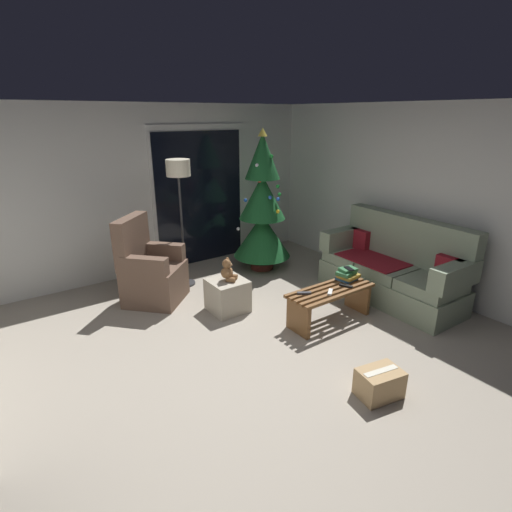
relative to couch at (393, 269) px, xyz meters
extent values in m
plane|color=#9E9384|center=(-2.32, -0.25, -0.40)|extent=(7.00, 7.00, 0.00)
cube|color=silver|center=(-2.32, 2.81, 0.85)|extent=(5.72, 0.12, 2.50)
cube|color=silver|center=(0.54, -0.25, 0.85)|extent=(0.12, 6.00, 2.50)
cube|color=silver|center=(-1.41, 2.74, 0.70)|extent=(1.60, 0.02, 2.20)
cube|color=black|center=(-1.41, 2.72, 0.65)|extent=(1.50, 0.02, 2.10)
cube|color=gray|center=(-0.07, 0.00, -0.23)|extent=(0.81, 1.92, 0.34)
cube|color=gray|center=(-0.10, -0.62, 0.01)|extent=(0.69, 0.62, 0.14)
cube|color=gray|center=(-0.09, 0.00, 0.01)|extent=(0.69, 0.62, 0.14)
cube|color=gray|center=(-0.07, 0.62, 0.01)|extent=(0.69, 0.62, 0.14)
cube|color=gray|center=(0.23, -0.01, 0.38)|extent=(0.25, 1.90, 0.60)
cube|color=gray|center=(-0.09, -0.87, 0.22)|extent=(0.76, 0.22, 0.28)
cube|color=gray|center=(-0.05, 0.87, 0.22)|extent=(0.76, 0.22, 0.28)
cube|color=maroon|center=(-0.10, 0.25, 0.09)|extent=(0.62, 0.91, 0.02)
cube|color=maroon|center=(0.07, -0.70, 0.22)|extent=(0.13, 0.32, 0.28)
cube|color=maroon|center=(0.11, 0.70, 0.22)|extent=(0.13, 0.32, 0.28)
cube|color=brown|center=(-1.17, -0.18, 0.00)|extent=(1.10, 0.05, 0.04)
cube|color=brown|center=(-1.17, -0.09, 0.00)|extent=(1.10, 0.05, 0.04)
cube|color=brown|center=(-1.17, 0.00, 0.00)|extent=(1.10, 0.05, 0.04)
cube|color=brown|center=(-1.17, 0.09, 0.00)|extent=(1.10, 0.05, 0.04)
cube|color=brown|center=(-1.17, 0.18, 0.00)|extent=(1.10, 0.05, 0.04)
cube|color=brown|center=(-1.66, 0.00, -0.21)|extent=(0.05, 0.36, 0.38)
cube|color=brown|center=(-0.68, 0.00, -0.21)|extent=(0.05, 0.36, 0.38)
cube|color=silver|center=(-1.25, -0.07, 0.03)|extent=(0.15, 0.13, 0.02)
cube|color=black|center=(-0.97, -0.06, 0.03)|extent=(0.10, 0.16, 0.02)
cube|color=#333338|center=(-1.51, 0.08, 0.03)|extent=(0.16, 0.12, 0.02)
cube|color=#285684|center=(-0.81, 0.08, 0.04)|extent=(0.24, 0.23, 0.04)
cube|color=#B79333|center=(-0.80, 0.06, 0.07)|extent=(0.27, 0.23, 0.04)
cube|color=#337042|center=(-0.83, 0.08, 0.12)|extent=(0.26, 0.21, 0.04)
cube|color=#337042|center=(-0.80, 0.08, 0.15)|extent=(0.22, 0.17, 0.03)
cube|color=black|center=(-0.81, 0.06, 0.18)|extent=(0.11, 0.16, 0.01)
cylinder|color=#4C1E19|center=(-0.81, 1.85, -0.35)|extent=(0.36, 0.36, 0.10)
cylinder|color=brown|center=(-0.81, 1.85, -0.24)|extent=(0.08, 0.08, 0.12)
cone|color=#195628|center=(-0.81, 1.85, 0.15)|extent=(0.89, 0.89, 0.67)
cone|color=#195628|center=(-0.81, 1.85, 0.76)|extent=(0.71, 0.71, 0.67)
cone|color=#195628|center=(-0.81, 1.85, 1.37)|extent=(0.52, 0.52, 0.67)
sphere|color=#1E8C33|center=(-0.66, 1.68, 0.93)|extent=(0.06, 0.06, 0.06)
sphere|color=blue|center=(-0.70, 1.60, 0.75)|extent=(0.06, 0.06, 0.06)
sphere|color=white|center=(-1.14, 2.03, 0.27)|extent=(0.06, 0.06, 0.06)
sphere|color=#1E8C33|center=(-0.52, 2.15, 0.04)|extent=(0.06, 0.06, 0.06)
sphere|color=red|center=(-0.97, 1.71, 1.04)|extent=(0.06, 0.06, 0.06)
sphere|color=#1E8C33|center=(-0.74, 1.73, 1.36)|extent=(0.06, 0.06, 0.06)
sphere|color=gold|center=(-0.74, 1.55, 0.58)|extent=(0.06, 0.06, 0.06)
sphere|color=white|center=(-0.96, 1.78, 1.25)|extent=(0.06, 0.06, 0.06)
sphere|color=#1E8C33|center=(-0.89, 2.20, 0.37)|extent=(0.06, 0.06, 0.06)
sphere|color=#B233A5|center=(-0.76, 2.21, 0.30)|extent=(0.06, 0.06, 0.06)
sphere|color=white|center=(-0.47, 1.91, 0.41)|extent=(0.06, 0.06, 0.06)
sphere|color=#1E8C33|center=(-0.62, 1.67, 0.80)|extent=(0.06, 0.06, 0.06)
sphere|color=blue|center=(-0.95, 2.10, 0.68)|extent=(0.06, 0.06, 0.06)
sphere|color=blue|center=(-0.86, 1.60, 0.80)|extent=(0.06, 0.06, 0.06)
cone|color=#EAD14C|center=(-0.81, 1.85, 1.70)|extent=(0.14, 0.14, 0.12)
cube|color=brown|center=(-2.64, 1.72, -0.24)|extent=(0.96, 0.96, 0.31)
cube|color=brown|center=(-2.64, 1.72, 0.00)|extent=(0.96, 0.96, 0.18)
cube|color=brown|center=(-2.83, 1.92, 0.41)|extent=(0.60, 0.59, 0.64)
cube|color=brown|center=(-2.43, 1.90, 0.20)|extent=(0.50, 0.52, 0.22)
cube|color=brown|center=(-2.83, 1.51, 0.20)|extent=(0.50, 0.52, 0.22)
cylinder|color=#2D2D30|center=(-2.09, 1.99, -0.39)|extent=(0.28, 0.28, 0.02)
cylinder|color=#2D2D30|center=(-2.09, 1.99, 0.40)|extent=(0.03, 0.03, 1.55)
cylinder|color=beige|center=(-2.09, 1.99, 1.27)|extent=(0.32, 0.32, 0.22)
cube|color=#B2A893|center=(-2.02, 0.93, -0.19)|extent=(0.44, 0.44, 0.41)
cylinder|color=brown|center=(-1.94, 0.92, 0.05)|extent=(0.12, 0.12, 0.06)
cylinder|color=brown|center=(-2.01, 0.85, 0.05)|extent=(0.12, 0.12, 0.06)
sphere|color=brown|center=(-2.02, 0.93, 0.11)|extent=(0.15, 0.15, 0.15)
sphere|color=brown|center=(-2.02, 0.93, 0.23)|extent=(0.11, 0.11, 0.11)
sphere|color=#A37A51|center=(-1.98, 0.89, 0.22)|extent=(0.04, 0.04, 0.04)
sphere|color=brown|center=(-1.99, 0.96, 0.28)|extent=(0.04, 0.04, 0.04)
sphere|color=brown|center=(-2.04, 0.90, 0.28)|extent=(0.04, 0.04, 0.04)
sphere|color=brown|center=(-1.95, 0.96, 0.12)|extent=(0.06, 0.06, 0.06)
sphere|color=brown|center=(-2.06, 0.87, 0.12)|extent=(0.06, 0.06, 0.06)
cube|color=tan|center=(-1.78, -1.22, -0.27)|extent=(0.42, 0.33, 0.25)
cube|color=beige|center=(-1.78, -1.22, -0.14)|extent=(0.34, 0.12, 0.00)
camera|label=1|loc=(-4.32, -2.94, 1.95)|focal=27.81mm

